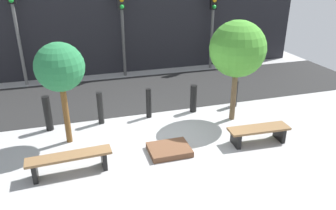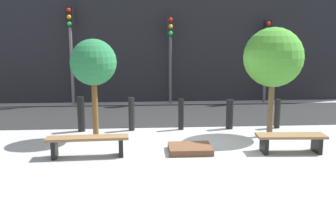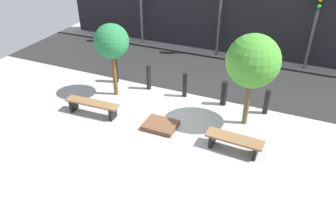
{
  "view_description": "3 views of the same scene",
  "coord_description": "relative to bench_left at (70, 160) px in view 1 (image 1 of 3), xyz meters",
  "views": [
    {
      "loc": [
        -2.09,
        -7.42,
        4.43
      ],
      "look_at": [
        0.14,
        -0.03,
        1.06
      ],
      "focal_mm": 35.0,
      "sensor_mm": 36.0,
      "label": 1
    },
    {
      "loc": [
        -1.12,
        -9.23,
        2.81
      ],
      "look_at": [
        -0.49,
        0.1,
        1.03
      ],
      "focal_mm": 40.0,
      "sensor_mm": 36.0,
      "label": 2
    },
    {
      "loc": [
        3.6,
        -8.35,
        6.1
      ],
      "look_at": [
        0.19,
        -0.42,
        0.79
      ],
      "focal_mm": 35.0,
      "sensor_mm": 36.0,
      "label": 3
    }
  ],
  "objects": [
    {
      "name": "bollard_far_right",
      "position": [
        5.34,
        2.36,
        0.1
      ],
      "size": [
        0.17,
        0.17,
        0.89
      ],
      "primitive_type": "cylinder",
      "color": "black",
      "rests_on": "ground"
    },
    {
      "name": "bollard_far_left",
      "position": [
        -0.52,
        2.36,
        0.17
      ],
      "size": [
        0.21,
        0.21,
        1.03
      ],
      "primitive_type": "cylinder",
      "color": "black",
      "rests_on": "ground"
    },
    {
      "name": "traffic_light_mid_east",
      "position": [
        6.33,
        6.63,
        1.98
      ],
      "size": [
        0.28,
        0.27,
        3.35
      ],
      "color": "#525252",
      "rests_on": "ground"
    },
    {
      "name": "traffic_light_west",
      "position": [
        -1.52,
        6.63,
        2.3
      ],
      "size": [
        0.28,
        0.27,
        3.84
      ],
      "color": "slate",
      "rests_on": "ground"
    },
    {
      "name": "bench_right",
      "position": [
        4.82,
        0.0,
        -0.03
      ],
      "size": [
        1.66,
        0.55,
        0.44
      ],
      "rotation": [
        0.0,
        0.0,
        -0.05
      ],
      "color": "black",
      "rests_on": "ground"
    },
    {
      "name": "planter_bed",
      "position": [
        2.41,
        0.2,
        -0.27
      ],
      "size": [
        1.03,
        0.82,
        0.15
      ],
      "primitive_type": "cube",
      "color": "brown",
      "rests_on": "ground"
    },
    {
      "name": "traffic_light_mid_west",
      "position": [
        2.41,
        6.63,
        2.07
      ],
      "size": [
        0.28,
        0.27,
        3.49
      ],
      "color": "#4B4B4B",
      "rests_on": "ground"
    },
    {
      "name": "building_facade",
      "position": [
        2.41,
        7.35,
        1.81
      ],
      "size": [
        16.2,
        0.5,
        4.31
      ],
      "primitive_type": "cube",
      "color": "black",
      "rests_on": "ground"
    },
    {
      "name": "bollard_right",
      "position": [
        3.88,
        2.36,
        0.1
      ],
      "size": [
        0.21,
        0.21,
        0.89
      ],
      "primitive_type": "cylinder",
      "color": "black",
      "rests_on": "ground"
    },
    {
      "name": "bench_left",
      "position": [
        0.0,
        0.0,
        0.0
      ],
      "size": [
        1.89,
        0.47,
        0.48
      ],
      "rotation": [
        0.0,
        0.0,
        0.05
      ],
      "color": "black",
      "rests_on": "ground"
    },
    {
      "name": "road_strip",
      "position": [
        2.41,
        4.48,
        -0.34
      ],
      "size": [
        18.0,
        3.73,
        0.01
      ],
      "primitive_type": "cube",
      "color": "black",
      "rests_on": "ground"
    },
    {
      "name": "tree_behind_left_bench",
      "position": [
        -0.0,
        1.5,
        1.71
      ],
      "size": [
        1.22,
        1.22,
        2.69
      ],
      "color": "brown",
      "rests_on": "ground"
    },
    {
      "name": "ground_plane",
      "position": [
        2.41,
        0.79,
        -0.35
      ],
      "size": [
        18.0,
        18.0,
        0.0
      ],
      "primitive_type": "plane",
      "color": "#A0A0A0"
    },
    {
      "name": "tree_behind_right_bench",
      "position": [
        4.82,
        1.5,
        1.83
      ],
      "size": [
        1.61,
        1.61,
        3.0
      ],
      "color": "brown",
      "rests_on": "ground"
    },
    {
      "name": "bollard_center",
      "position": [
        2.41,
        2.36,
        0.12
      ],
      "size": [
        0.16,
        0.16,
        0.93
      ],
      "primitive_type": "cylinder",
      "color": "black",
      "rests_on": "ground"
    },
    {
      "name": "bollard_left",
      "position": [
        0.94,
        2.36,
        0.15
      ],
      "size": [
        0.17,
        0.17,
        0.99
      ],
      "primitive_type": "cylinder",
      "color": "black",
      "rests_on": "ground"
    }
  ]
}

